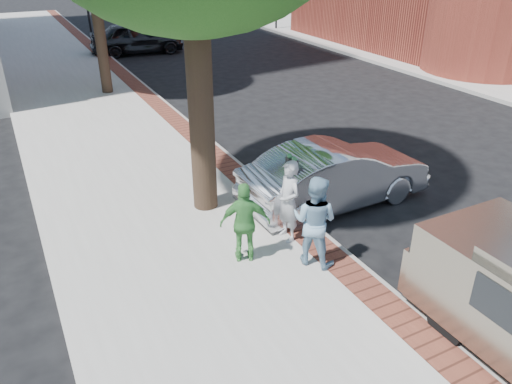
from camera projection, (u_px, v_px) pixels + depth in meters
ground at (271, 246)px, 9.79m from camera, size 120.00×120.00×0.00m
sidewalk at (105, 130)px, 15.46m from camera, size 5.00×60.00×0.15m
brick_strip at (172, 117)px, 16.33m from camera, size 0.60×60.00×0.01m
curb at (182, 118)px, 16.51m from camera, size 0.10×60.00×0.15m
sidewalk_far at (471, 73)px, 22.01m from camera, size 5.00×60.00×0.15m
signal_near at (87, 4)px, 26.52m from camera, size 0.70×0.15×3.80m
parking_meter at (291, 174)px, 9.91m from camera, size 0.12×0.32×1.47m
person_gray at (289, 201)px, 9.43m from camera, size 0.40×0.60×1.62m
person_officer at (314, 221)px, 8.70m from camera, size 1.00×1.04×1.69m
person_green at (245, 223)px, 8.80m from camera, size 0.97×0.69×1.53m
sedan_silver at (335, 175)px, 11.03m from camera, size 4.40×1.63×1.44m
bg_car at (137, 38)px, 25.58m from camera, size 4.84×2.32×1.59m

